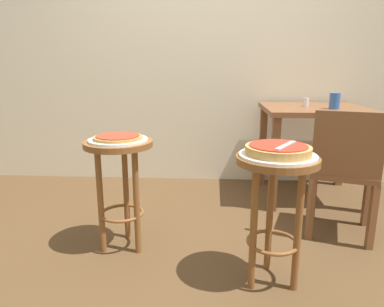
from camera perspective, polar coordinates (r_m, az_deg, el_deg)
name	(u,v)px	position (r m, az deg, el deg)	size (l,w,h in m)	color
ground_plane	(195,266)	(2.10, 0.53, -17.79)	(6.00, 6.00, 0.00)	brown
back_wall	(204,22)	(3.46, 2.01, 20.51)	(6.00, 0.10, 3.00)	beige
stool_foreground	(276,190)	(1.80, 13.38, -5.79)	(0.40, 0.40, 0.68)	brown
serving_plate_foreground	(278,155)	(1.75, 13.71, -0.29)	(0.38, 0.38, 0.01)	white
pizza_foreground	(278,150)	(1.75, 13.76, 0.61)	(0.32, 0.32, 0.05)	tan
stool_middle	(120,169)	(2.15, -11.63, -2.48)	(0.40, 0.40, 0.68)	brown
serving_plate_middle	(118,140)	(2.11, -11.87, 2.18)	(0.35, 0.35, 0.01)	white
pizza_middle	(118,137)	(2.10, -11.89, 2.61)	(0.29, 0.29, 0.02)	#B78442
dining_table	(314,123)	(3.11, 19.12, 4.66)	(0.83, 0.76, 0.78)	brown
cup_near_edge	(335,101)	(2.98, 22.07, 7.88)	(0.08, 0.08, 0.13)	#3360B2
condiment_shaker	(306,102)	(3.09, 17.98, 7.89)	(0.04, 0.04, 0.07)	white
wooden_chair	(344,169)	(2.46, 23.40, -2.34)	(0.50, 0.50, 0.85)	brown
pizza_server_knife	(286,145)	(1.73, 14.91, 1.30)	(0.22, 0.02, 0.01)	silver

